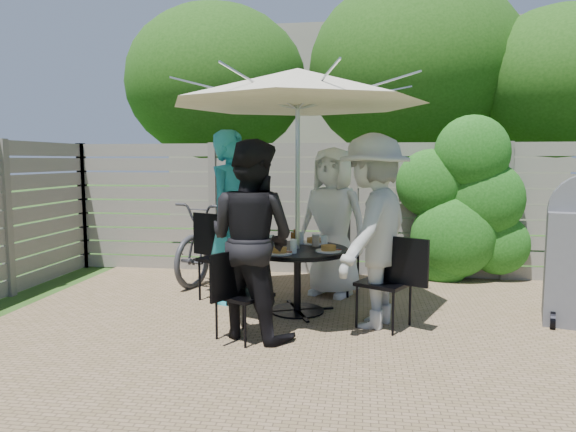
# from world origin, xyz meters

# --- Properties ---
(backyard_envelope) EXTENTS (60.00, 60.00, 5.00)m
(backyard_envelope) POSITION_xyz_m (0.09, 10.29, 2.61)
(backyard_envelope) COLOR #294B17
(backyard_envelope) RESTS_ON ground
(patio_table) EXTENTS (1.38, 1.38, 0.69)m
(patio_table) POSITION_xyz_m (-0.54, 1.14, 0.48)
(patio_table) COLOR black
(patio_table) RESTS_ON ground
(umbrella) EXTENTS (3.40, 3.40, 2.52)m
(umbrella) POSITION_xyz_m (-0.54, 1.14, 2.34)
(umbrella) COLOR silver
(umbrella) RESTS_ON ground
(chair_back) EXTENTS (0.59, 0.76, 0.99)m
(chair_back) POSITION_xyz_m (-0.17, 2.04, 0.30)
(chair_back) COLOR black
(chair_back) RESTS_ON ground
(person_back) EXTENTS (1.01, 0.84, 1.75)m
(person_back) POSITION_xyz_m (-0.22, 1.91, 0.88)
(person_back) COLOR silver
(person_back) RESTS_ON ground
(chair_left) EXTENTS (0.75, 0.64, 0.99)m
(chair_left) POSITION_xyz_m (-1.43, 1.51, 0.30)
(chair_left) COLOR black
(chair_left) RESTS_ON ground
(person_left) EXTENTS (0.70, 0.83, 1.94)m
(person_left) POSITION_xyz_m (-1.31, 1.46, 0.97)
(person_left) COLOR teal
(person_left) RESTS_ON ground
(chair_front) EXTENTS (0.55, 0.63, 0.83)m
(chair_front) POSITION_xyz_m (-0.91, 0.25, 0.25)
(chair_front) COLOR black
(chair_front) RESTS_ON ground
(person_front) EXTENTS (1.06, 0.96, 1.79)m
(person_front) POSITION_xyz_m (-0.86, 0.38, 0.89)
(person_front) COLOR black
(person_front) RESTS_ON ground
(chair_right) EXTENTS (0.68, 0.59, 0.90)m
(chair_right) POSITION_xyz_m (0.35, 0.77, 0.27)
(chair_right) COLOR black
(chair_right) RESTS_ON ground
(person_right) EXTENTS (1.10, 1.37, 1.85)m
(person_right) POSITION_xyz_m (0.23, 0.82, 0.93)
(person_right) COLOR #A6A8A3
(person_right) RESTS_ON ground
(plate_back) EXTENTS (0.26, 0.26, 0.06)m
(plate_back) POSITION_xyz_m (-0.40, 1.47, 0.72)
(plate_back) COLOR white
(plate_back) RESTS_ON patio_table
(plate_left) EXTENTS (0.26, 0.26, 0.06)m
(plate_left) POSITION_xyz_m (-0.87, 1.28, 0.72)
(plate_left) COLOR white
(plate_left) RESTS_ON patio_table
(plate_front) EXTENTS (0.26, 0.26, 0.06)m
(plate_front) POSITION_xyz_m (-0.68, 0.81, 0.72)
(plate_front) COLOR white
(plate_front) RESTS_ON patio_table
(plate_right) EXTENTS (0.26, 0.26, 0.06)m
(plate_right) POSITION_xyz_m (-0.21, 1.00, 0.72)
(plate_right) COLOR white
(plate_right) RESTS_ON patio_table
(glass_back) EXTENTS (0.07, 0.07, 0.14)m
(glass_back) POSITION_xyz_m (-0.54, 1.42, 0.76)
(glass_back) COLOR silver
(glass_back) RESTS_ON patio_table
(glass_left) EXTENTS (0.07, 0.07, 0.14)m
(glass_left) POSITION_xyz_m (-0.82, 1.14, 0.76)
(glass_left) COLOR silver
(glass_left) RESTS_ON patio_table
(glass_front) EXTENTS (0.07, 0.07, 0.14)m
(glass_front) POSITION_xyz_m (-0.54, 0.86, 0.76)
(glass_front) COLOR silver
(glass_front) RESTS_ON patio_table
(glass_right) EXTENTS (0.07, 0.07, 0.14)m
(glass_right) POSITION_xyz_m (-0.26, 1.14, 0.76)
(glass_right) COLOR silver
(glass_right) RESTS_ON patio_table
(syrup_jug) EXTENTS (0.09, 0.09, 0.16)m
(syrup_jug) POSITION_xyz_m (-0.58, 1.21, 0.77)
(syrup_jug) COLOR #59280C
(syrup_jug) RESTS_ON patio_table
(coffee_cup) EXTENTS (0.08, 0.08, 0.12)m
(coffee_cup) POSITION_xyz_m (-0.36, 1.31, 0.75)
(coffee_cup) COLOR #C6B293
(coffee_cup) RESTS_ON patio_table
(bicycle) EXTENTS (1.28, 2.14, 1.06)m
(bicycle) POSITION_xyz_m (-1.75, 2.60, 0.53)
(bicycle) COLOR #333338
(bicycle) RESTS_ON ground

